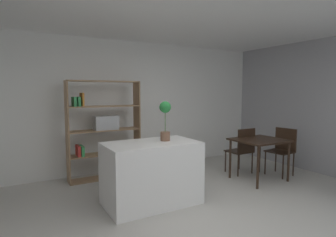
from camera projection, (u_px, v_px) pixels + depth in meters
ground_plane at (218, 221)px, 3.53m from camera, size 8.81×8.81×0.00m
ceiling_slab at (222, 0)px, 3.27m from camera, size 6.41×5.80×0.06m
back_partition at (131, 106)px, 5.89m from camera, size 6.41×0.06×2.70m
kitchen_island at (151, 173)px, 4.07m from camera, size 1.35×0.79×0.92m
potted_plant_on_island at (165, 117)px, 4.13m from camera, size 0.17×0.17×0.59m
open_bookshelf at (102, 127)px, 5.21m from camera, size 1.36×0.32×1.85m
dining_table at (259, 144)px, 5.15m from camera, size 0.91×0.80×0.77m
dining_chair_far at (243, 147)px, 5.53m from camera, size 0.46×0.43×0.93m
dining_chair_window_side at (283, 147)px, 5.50m from camera, size 0.46×0.49×0.92m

